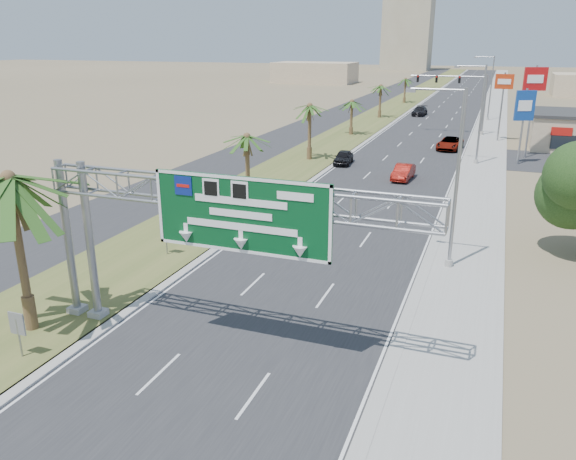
{
  "coord_description": "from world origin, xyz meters",
  "views": [
    {
      "loc": [
        9.26,
        -8.88,
        12.27
      ],
      "look_at": [
        0.93,
        13.45,
        4.2
      ],
      "focal_mm": 35.0,
      "sensor_mm": 36.0,
      "label": 1
    }
  ],
  "objects_px": {
    "car_left_lane": "(343,158)",
    "pole_sign_red_near": "(535,85)",
    "palm_near": "(8,179)",
    "pole_sign_red_far": "(504,87)",
    "sign_gantry": "(209,207)",
    "pole_sign_blue": "(525,109)",
    "car_far": "(420,111)",
    "signal_mast": "(469,99)",
    "car_mid_lane": "(403,172)",
    "car_right_lane": "(450,144)"
  },
  "relations": [
    {
      "from": "car_right_lane",
      "to": "signal_mast",
      "type": "bearing_deg",
      "value": 91.23
    },
    {
      "from": "car_right_lane",
      "to": "pole_sign_red_near",
      "type": "bearing_deg",
      "value": -7.97
    },
    {
      "from": "pole_sign_red_near",
      "to": "pole_sign_red_far",
      "type": "distance_m",
      "value": 10.63
    },
    {
      "from": "sign_gantry",
      "to": "palm_near",
      "type": "height_order",
      "value": "palm_near"
    },
    {
      "from": "car_right_lane",
      "to": "pole_sign_red_far",
      "type": "height_order",
      "value": "pole_sign_red_far"
    },
    {
      "from": "sign_gantry",
      "to": "pole_sign_blue",
      "type": "bearing_deg",
      "value": 73.86
    },
    {
      "from": "car_left_lane",
      "to": "pole_sign_red_near",
      "type": "height_order",
      "value": "pole_sign_red_near"
    },
    {
      "from": "signal_mast",
      "to": "car_left_lane",
      "type": "xyz_separation_m",
      "value": [
        -10.67,
        -24.72,
        -4.15
      ]
    },
    {
      "from": "palm_near",
      "to": "car_left_lane",
      "type": "height_order",
      "value": "palm_near"
    },
    {
      "from": "car_left_lane",
      "to": "palm_near",
      "type": "bearing_deg",
      "value": -100.18
    },
    {
      "from": "car_right_lane",
      "to": "pole_sign_blue",
      "type": "distance_m",
      "value": 10.76
    },
    {
      "from": "palm_near",
      "to": "signal_mast",
      "type": "xyz_separation_m",
      "value": [
        14.37,
        63.97,
        -2.08
      ]
    },
    {
      "from": "car_mid_lane",
      "to": "pole_sign_red_near",
      "type": "bearing_deg",
      "value": 57.01
    },
    {
      "from": "car_far",
      "to": "pole_sign_red_far",
      "type": "distance_m",
      "value": 27.18
    },
    {
      "from": "sign_gantry",
      "to": "car_far",
      "type": "height_order",
      "value": "sign_gantry"
    },
    {
      "from": "car_right_lane",
      "to": "pole_sign_red_far",
      "type": "relative_size",
      "value": 0.62
    },
    {
      "from": "car_far",
      "to": "pole_sign_red_near",
      "type": "distance_m",
      "value": 37.56
    },
    {
      "from": "sign_gantry",
      "to": "car_left_lane",
      "type": "height_order",
      "value": "sign_gantry"
    },
    {
      "from": "signal_mast",
      "to": "car_far",
      "type": "height_order",
      "value": "signal_mast"
    },
    {
      "from": "car_far",
      "to": "pole_sign_blue",
      "type": "bearing_deg",
      "value": -65.88
    },
    {
      "from": "palm_near",
      "to": "pole_sign_red_far",
      "type": "relative_size",
      "value": 0.98
    },
    {
      "from": "sign_gantry",
      "to": "pole_sign_blue",
      "type": "distance_m",
      "value": 45.45
    },
    {
      "from": "palm_near",
      "to": "car_far",
      "type": "bearing_deg",
      "value": 86.19
    },
    {
      "from": "pole_sign_red_far",
      "to": "car_left_lane",
      "type": "bearing_deg",
      "value": -126.09
    },
    {
      "from": "car_left_lane",
      "to": "car_mid_lane",
      "type": "distance_m",
      "value": 8.46
    },
    {
      "from": "car_left_lane",
      "to": "pole_sign_red_near",
      "type": "bearing_deg",
      "value": 25.01
    },
    {
      "from": "car_far",
      "to": "pole_sign_red_near",
      "type": "relative_size",
      "value": 0.53
    },
    {
      "from": "car_mid_lane",
      "to": "car_right_lane",
      "type": "xyz_separation_m",
      "value": [
        2.63,
        17.05,
        0.03
      ]
    },
    {
      "from": "pole_sign_red_near",
      "to": "pole_sign_blue",
      "type": "distance_m",
      "value": 4.49
    },
    {
      "from": "signal_mast",
      "to": "pole_sign_red_near",
      "type": "xyz_separation_m",
      "value": [
        7.2,
        -14.48,
        2.94
      ]
    },
    {
      "from": "car_right_lane",
      "to": "car_mid_lane",
      "type": "bearing_deg",
      "value": -92.76
    },
    {
      "from": "sign_gantry",
      "to": "car_mid_lane",
      "type": "relative_size",
      "value": 3.92
    },
    {
      "from": "car_right_lane",
      "to": "sign_gantry",
      "type": "bearing_deg",
      "value": -89.96
    },
    {
      "from": "sign_gantry",
      "to": "pole_sign_red_near",
      "type": "bearing_deg",
      "value": 74.22
    },
    {
      "from": "car_left_lane",
      "to": "pole_sign_red_far",
      "type": "relative_size",
      "value": 0.48
    },
    {
      "from": "pole_sign_red_near",
      "to": "pole_sign_blue",
      "type": "height_order",
      "value": "pole_sign_red_near"
    },
    {
      "from": "palm_near",
      "to": "car_left_lane",
      "type": "xyz_separation_m",
      "value": [
        3.7,
        39.25,
        -6.23
      ]
    },
    {
      "from": "pole_sign_red_near",
      "to": "pole_sign_red_far",
      "type": "relative_size",
      "value": 1.15
    },
    {
      "from": "car_far",
      "to": "pole_sign_red_far",
      "type": "height_order",
      "value": "pole_sign_red_far"
    },
    {
      "from": "car_left_lane",
      "to": "car_far",
      "type": "bearing_deg",
      "value": 82.82
    },
    {
      "from": "car_mid_lane",
      "to": "pole_sign_blue",
      "type": "xyz_separation_m",
      "value": [
        10.07,
        11.09,
        5.02
      ]
    },
    {
      "from": "car_mid_lane",
      "to": "car_right_lane",
      "type": "relative_size",
      "value": 0.81
    },
    {
      "from": "palm_near",
      "to": "signal_mast",
      "type": "distance_m",
      "value": 65.6
    },
    {
      "from": "pole_sign_blue",
      "to": "pole_sign_red_far",
      "type": "distance_m",
      "value": 14.25
    },
    {
      "from": "signal_mast",
      "to": "car_far",
      "type": "xyz_separation_m",
      "value": [
        -8.86,
        18.73,
        -4.1
      ]
    },
    {
      "from": "car_mid_lane",
      "to": "pole_sign_blue",
      "type": "bearing_deg",
      "value": 50.72
    },
    {
      "from": "sign_gantry",
      "to": "car_far",
      "type": "bearing_deg",
      "value": 91.86
    },
    {
      "from": "sign_gantry",
      "to": "car_left_lane",
      "type": "relative_size",
      "value": 4.05
    },
    {
      "from": "car_mid_lane",
      "to": "pole_sign_red_near",
      "type": "xyz_separation_m",
      "value": [
        10.88,
        14.99,
        7.09
      ]
    },
    {
      "from": "sign_gantry",
      "to": "car_left_lane",
      "type": "xyz_separation_m",
      "value": [
        -4.44,
        37.33,
        -5.35
      ]
    }
  ]
}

